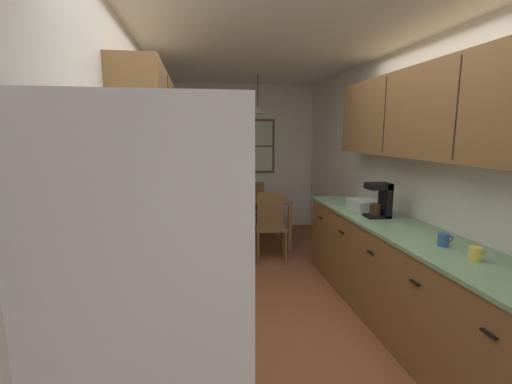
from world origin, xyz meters
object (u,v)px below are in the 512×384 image
(storage_canister, at_px, (167,229))
(mug_by_coffeemaker, at_px, (444,240))
(microwave_over_range, at_px, (134,150))
(stove_range, at_px, (164,336))
(mug_spare, at_px, (476,254))
(dining_chair_near, at_px, (271,223))
(coffee_maker, at_px, (381,199))
(dining_chair_far, at_px, (252,204))
(dish_rack, at_px, (365,204))
(dining_table, at_px, (258,205))
(refrigerator, at_px, (156,329))
(trash_bin, at_px, (204,241))

(storage_canister, xyz_separation_m, mug_by_coffeemaker, (1.99, -0.46, -0.04))
(storage_canister, bearing_deg, mug_by_coffeemaker, -12.97)
(microwave_over_range, distance_m, storage_canister, 0.88)
(stove_range, bearing_deg, mug_spare, -4.61)
(dining_chair_near, relative_size, coffee_maker, 2.67)
(stove_range, xyz_separation_m, dining_chair_far, (1.14, 3.78, 0.03))
(mug_by_coffeemaker, relative_size, dish_rack, 0.34)
(dining_table, relative_size, dish_rack, 2.55)
(refrigerator, height_order, dining_table, refrigerator)
(dining_table, distance_m, storage_canister, 2.82)
(refrigerator, distance_m, coffee_maker, 2.61)
(refrigerator, distance_m, dish_rack, 2.88)
(dining_table, xyz_separation_m, mug_spare, (0.86, -3.32, 0.33))
(refrigerator, relative_size, storage_canister, 10.39)
(stove_range, relative_size, storage_canister, 6.23)
(dining_table, distance_m, mug_spare, 3.44)
(coffee_maker, bearing_deg, mug_by_coffeemaker, -89.58)
(stove_range, height_order, dining_chair_far, stove_range)
(refrigerator, xyz_separation_m, dining_chair_far, (1.09, 4.48, -0.42))
(coffee_maker, distance_m, mug_spare, 1.22)
(trash_bin, relative_size, dish_rack, 1.63)
(refrigerator, xyz_separation_m, dish_rack, (1.96, 2.11, 0.03))
(refrigerator, bearing_deg, mug_by_coffeemaker, 23.21)
(dining_chair_far, bearing_deg, stove_range, -106.77)
(refrigerator, bearing_deg, dining_chair_near, 70.26)
(dining_table, bearing_deg, microwave_over_range, -111.45)
(coffee_maker, bearing_deg, mug_spare, -89.59)
(trash_bin, relative_size, coffee_maker, 1.65)
(stove_range, distance_m, mug_spare, 2.05)
(dining_table, xyz_separation_m, trash_bin, (-0.83, -0.59, -0.34))
(refrigerator, height_order, stove_range, refrigerator)
(dining_table, bearing_deg, coffee_maker, -67.91)
(dining_chair_near, bearing_deg, stove_range, -115.48)
(storage_canister, xyz_separation_m, dish_rack, (2.01, 0.82, -0.04))
(stove_range, relative_size, trash_bin, 1.98)
(dining_chair_near, relative_size, storage_canister, 5.10)
(stove_range, height_order, microwave_over_range, microwave_over_range)
(stove_range, xyz_separation_m, mug_spare, (1.99, -0.16, 0.47))
(dining_chair_near, bearing_deg, storage_canister, -122.10)
(dining_chair_near, relative_size, dish_rack, 2.65)
(dining_table, distance_m, dining_chair_far, 0.64)
(coffee_maker, xyz_separation_m, dish_rack, (0.02, 0.37, -0.13))
(dining_chair_far, height_order, coffee_maker, coffee_maker)
(microwave_over_range, xyz_separation_m, dining_chair_far, (1.25, 3.78, -1.12))
(dining_chair_far, xyz_separation_m, dish_rack, (0.86, -2.37, 0.45))
(storage_canister, xyz_separation_m, coffee_maker, (1.99, 0.45, 0.09))
(stove_range, xyz_separation_m, trash_bin, (0.29, 2.56, -0.19))
(coffee_maker, bearing_deg, trash_bin, 138.11)
(coffee_maker, bearing_deg, stove_range, -152.14)
(microwave_over_range, bearing_deg, stove_range, -0.03)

